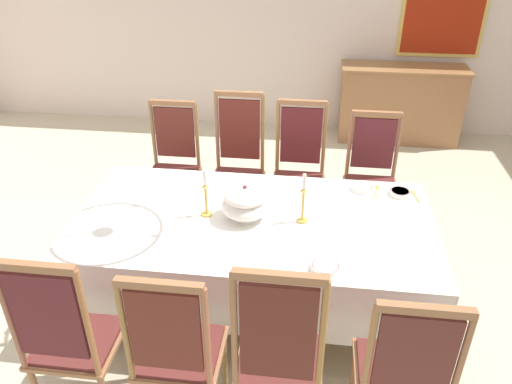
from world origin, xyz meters
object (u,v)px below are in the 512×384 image
Objects in this scene: chair_north_b at (238,165)px; spoon_secondary at (377,188)px; bowl_near_left at (400,192)px; sideboard at (400,104)px; chair_south_b at (176,350)px; bowl_far_left at (325,267)px; soup_tureen at (245,202)px; chair_north_c at (299,170)px; candlestick_west at (206,198)px; candlestick_east at (303,203)px; spoon_primary at (414,193)px; chair_south_d at (403,372)px; chair_north_d at (371,177)px; chair_north_a at (173,165)px; chair_south_c at (279,356)px; dining_table at (254,227)px; chair_south_a at (69,338)px; bowl_near_right at (362,188)px.

spoon_secondary is at bearing 154.71° from chair_north_b.
sideboard is at bearing 82.20° from bowl_near_left.
chair_south_b is 0.92m from bowl_far_left.
chair_north_c is at bearing 72.99° from soup_tureen.
soup_tureen is 1.79× the size of spoon_secondary.
chair_north_b is at bearing 52.53° from sideboard.
candlestick_west is 0.63m from candlestick_east.
chair_south_b is at bearing 68.57° from sideboard.
bowl_near_left is at bearing -175.64° from spoon_primary.
spoon_primary is at bearing 80.86° from chair_south_d.
chair_north_d reaches higher than soup_tureen.
candlestick_east is (-0.54, 1.01, 0.30)m from chair_south_d.
chair_north_b is (0.57, 0.01, 0.03)m from chair_north_a.
chair_north_a is 0.98× the size of chair_south_b.
chair_north_b reaches higher than spoon_primary.
chair_north_c is (1.08, 0.00, 0.02)m from chair_north_a.
chair_south_b is 0.79× the size of sideboard.
soup_tureen is (0.21, 1.01, 0.28)m from chair_south_b.
chair_north_d is at bearing 73.42° from chair_south_c.
bowl_far_left is at bearing 76.12° from sideboard.
spoon_primary is (0.77, 0.45, -0.13)m from candlestick_east.
chair_south_b is 1.07m from soup_tureen.
chair_south_b is at bearing 75.59° from chair_north_c.
spoon_secondary is (-0.02, -0.51, 0.18)m from chair_north_d.
chair_north_a is at bearing -0.03° from chair_north_d.
bowl_far_left is at bearing -42.65° from soup_tureen.
chair_south_d is at bearing -109.48° from spoon_primary.
chair_south_c is 1.62m from spoon_secondary.
chair_south_a reaches higher than dining_table.
chair_north_d is at bearing 103.24° from bowl_near_left.
chair_north_b is at bearing 116.12° from bowl_far_left.
sideboard is at bearing 92.72° from spoon_secondary.
chair_south_d reaches higher than spoon_primary.
chair_north_c is at bearing 130.91° from bowl_near_right.
bowl_near_right is (0.47, 1.48, 0.14)m from chair_south_c.
chair_north_c is at bearing 75.59° from chair_south_b.
candlestick_west is (-0.32, 0.00, 0.21)m from dining_table.
chair_north_c reaches higher than candlestick_east.
chair_south_b is at bearing 179.35° from chair_south_c.
candlestick_west reaches higher than sideboard.
chair_south_b reaches higher than chair_south_d.
bowl_near_right is (-0.27, 0.04, -0.00)m from bowl_near_left.
chair_north_a is (0.00, 2.01, -0.02)m from chair_south_a.
candlestick_west is 1.26m from spoon_secondary.
chair_south_d is at bearing -49.73° from dining_table.
chair_south_b reaches higher than soup_tureen.
dining_table is 1.04m from chair_south_c.
candlestick_east is at bearing 118.09° from chair_south_d.
chair_south_d is at bearing 129.97° from chair_north_a.
chair_north_a is 2.00m from spoon_primary.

